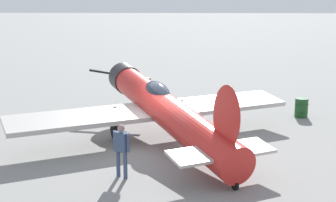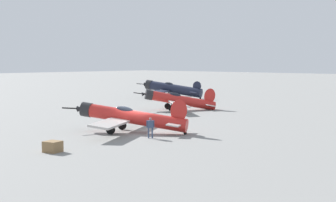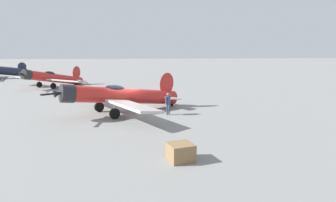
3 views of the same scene
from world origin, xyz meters
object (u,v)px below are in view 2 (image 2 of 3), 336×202
(ground_crew_mechanic, at_px, (150,126))
(equipment_crate, at_px, (53,147))
(airplane_far_line, at_px, (171,89))
(airplane_mid_apron, at_px, (178,100))
(fuel_drum, at_px, (145,117))
(airplane_foreground, at_px, (129,117))

(ground_crew_mechanic, height_order, equipment_crate, ground_crew_mechanic)
(airplane_far_line, bearing_deg, ground_crew_mechanic, 111.30)
(airplane_mid_apron, distance_m, equipment_crate, 31.29)
(fuel_drum, bearing_deg, equipment_crate, -65.59)
(airplane_foreground, distance_m, airplane_mid_apron, 20.73)
(airplane_mid_apron, bearing_deg, equipment_crate, 62.64)
(airplane_far_line, bearing_deg, fuel_drum, 108.65)
(equipment_crate, bearing_deg, airplane_far_line, 122.60)
(airplane_far_line, bearing_deg, airplane_mid_apron, 115.89)
(ground_crew_mechanic, distance_m, fuel_drum, 11.19)
(ground_crew_mechanic, xyz_separation_m, equipment_crate, (-0.67, -9.20, -0.66))
(airplane_foreground, distance_m, fuel_drum, 7.94)
(airplane_far_line, distance_m, fuel_drum, 33.17)
(ground_crew_mechanic, distance_m, equipment_crate, 9.25)
(airplane_far_line, xyz_separation_m, fuel_drum, (20.01, -26.43, -1.17))
(airplane_far_line, bearing_deg, airplane_foreground, 108.26)
(airplane_mid_apron, bearing_deg, fuel_drum, 63.27)
(airplane_mid_apron, relative_size, airplane_far_line, 0.98)
(airplane_foreground, bearing_deg, equipment_crate, 78.54)
(airplane_foreground, height_order, airplane_far_line, airplane_foreground)
(airplane_foreground, height_order, airplane_mid_apron, airplane_foreground)
(airplane_foreground, height_order, fuel_drum, airplane_foreground)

